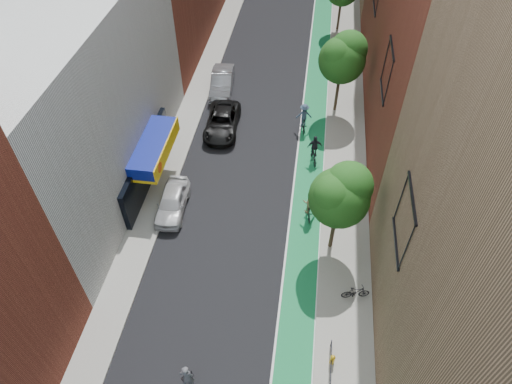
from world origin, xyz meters
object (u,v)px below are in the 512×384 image
at_px(parked_car_silver, 222,82).
at_px(cyclist_lead, 188,382).
at_px(cyclist_lane_near, 309,205).
at_px(fire_hydrant, 332,359).
at_px(parked_car_white, 172,202).
at_px(parked_car_black, 222,122).
at_px(cyclist_lane_mid, 314,152).
at_px(cyclist_lane_far, 304,118).

relative_size(parked_car_silver, cyclist_lead, 2.28).
height_order(cyclist_lane_near, fire_hydrant, cyclist_lane_near).
bearing_deg(parked_car_white, cyclist_lead, -73.83).
relative_size(parked_car_white, parked_car_black, 0.82).
distance_m(cyclist_lead, cyclist_lane_mid, 17.87).
relative_size(parked_car_white, fire_hydrant, 6.06).
distance_m(cyclist_lead, fire_hydrant, 7.05).
relative_size(parked_car_black, cyclist_lead, 2.41).
bearing_deg(cyclist_lane_near, cyclist_lead, 58.20).
height_order(parked_car_black, parked_car_silver, parked_car_silver).
distance_m(parked_car_black, cyclist_lead, 19.86).
distance_m(cyclist_lane_near, cyclist_lane_far, 8.98).
height_order(cyclist_lane_mid, cyclist_lane_far, cyclist_lane_far).
relative_size(cyclist_lane_mid, fire_hydrant, 3.00).
xyz_separation_m(parked_car_silver, cyclist_lane_far, (7.23, -4.36, 0.17)).
distance_m(parked_car_white, cyclist_lane_far, 12.38).
height_order(cyclist_lane_near, cyclist_lane_far, cyclist_lane_far).
relative_size(parked_car_black, fire_hydrant, 7.44).
xyz_separation_m(parked_car_black, fire_hydrant, (8.87, -17.60, -0.20)).
bearing_deg(parked_car_black, cyclist_lane_far, 6.14).
bearing_deg(fire_hydrant, parked_car_black, 116.75).
bearing_deg(parked_car_white, cyclist_lane_far, 48.39).
xyz_separation_m(cyclist_lead, cyclist_lane_mid, (5.04, 17.14, -0.01)).
height_order(cyclist_lead, cyclist_lane_mid, cyclist_lead).
relative_size(cyclist_lane_near, cyclist_lane_mid, 1.04).
xyz_separation_m(cyclist_lane_near, cyclist_lane_mid, (0.06, 5.38, -0.18)).
distance_m(parked_car_black, cyclist_lane_near, 10.70).
distance_m(parked_car_white, fire_hydrant, 13.77).
xyz_separation_m(parked_car_black, cyclist_lane_near, (7.14, -7.97, 0.23)).
bearing_deg(parked_car_silver, cyclist_lead, -87.68).
xyz_separation_m(parked_car_white, cyclist_lane_far, (7.80, 9.61, 0.26)).
xyz_separation_m(cyclist_lane_near, fire_hydrant, (1.73, -9.63, -0.44)).
relative_size(parked_car_silver, cyclist_lane_far, 2.23).
bearing_deg(cyclist_lane_near, cyclist_lane_mid, -99.46).
bearing_deg(parked_car_black, cyclist_lane_mid, -22.46).
bearing_deg(cyclist_lane_far, cyclist_lane_near, 85.78).
height_order(cyclist_lead, fire_hydrant, cyclist_lead).
distance_m(parked_car_black, cyclist_lane_mid, 7.65).
bearing_deg(cyclist_lane_near, cyclist_lane_far, -92.85).
xyz_separation_m(cyclist_lead, cyclist_lane_near, (4.98, 11.77, 0.17)).
relative_size(parked_car_white, cyclist_lane_mid, 2.02).
height_order(parked_car_silver, cyclist_lane_far, cyclist_lane_far).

